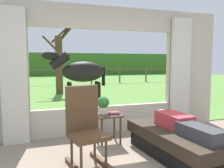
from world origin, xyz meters
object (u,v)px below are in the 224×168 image
(rocking_chair, at_px, (85,127))
(side_table, at_px, (108,119))
(potted_plant, at_px, (103,104))
(recliner_sofa, at_px, (179,142))
(reclining_person, at_px, (182,124))
(book_stack, at_px, (114,113))
(horse, at_px, (81,72))
(pasture_tree, at_px, (59,61))

(rocking_chair, height_order, side_table, rocking_chair)
(side_table, bearing_deg, potted_plant, 143.13)
(recliner_sofa, relative_size, potted_plant, 5.59)
(reclining_person, height_order, book_stack, reclining_person)
(side_table, bearing_deg, book_stack, -35.40)
(book_stack, xyz_separation_m, horse, (-0.10, 2.78, 0.61))
(recliner_sofa, height_order, rocking_chair, rocking_chair)
(reclining_person, height_order, potted_plant, potted_plant)
(reclining_person, distance_m, side_table, 1.30)
(potted_plant, distance_m, book_stack, 0.26)
(recliner_sofa, bearing_deg, pasture_tree, 92.33)
(side_table, relative_size, potted_plant, 1.63)
(recliner_sofa, height_order, book_stack, book_stack)
(rocking_chair, xyz_separation_m, pasture_tree, (0.27, 7.30, 0.94))
(recliner_sofa, height_order, potted_plant, potted_plant)
(side_table, distance_m, horse, 2.81)
(side_table, relative_size, pasture_tree, 0.15)
(reclining_person, relative_size, rocking_chair, 1.28)
(potted_plant, relative_size, horse, 0.18)
(horse, bearing_deg, book_stack, -175.85)
(recliner_sofa, distance_m, side_table, 1.28)
(recliner_sofa, xyz_separation_m, side_table, (-0.86, 0.92, 0.21))
(pasture_tree, bearing_deg, book_stack, -86.70)
(horse, bearing_deg, recliner_sofa, -164.48)
(reclining_person, bearing_deg, rocking_chair, 164.46)
(reclining_person, bearing_deg, horse, 96.90)
(side_table, relative_size, horse, 0.29)
(side_table, distance_m, book_stack, 0.16)
(recliner_sofa, distance_m, reclining_person, 0.31)
(rocking_chair, xyz_separation_m, book_stack, (0.66, 0.68, -0.00))
(recliner_sofa, bearing_deg, side_table, 126.45)
(book_stack, height_order, pasture_tree, pasture_tree)
(potted_plant, bearing_deg, book_stack, -36.11)
(reclining_person, height_order, side_table, reclining_person)
(rocking_chair, xyz_separation_m, side_table, (0.57, 0.75, -0.12))
(book_stack, bearing_deg, pasture_tree, 93.30)
(rocking_chair, xyz_separation_m, potted_plant, (0.49, 0.81, 0.16))
(recliner_sofa, distance_m, book_stack, 1.20)
(side_table, bearing_deg, pasture_tree, 92.57)
(reclining_person, height_order, rocking_chair, rocking_chair)
(reclining_person, relative_size, side_table, 2.76)
(potted_plant, height_order, book_stack, potted_plant)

